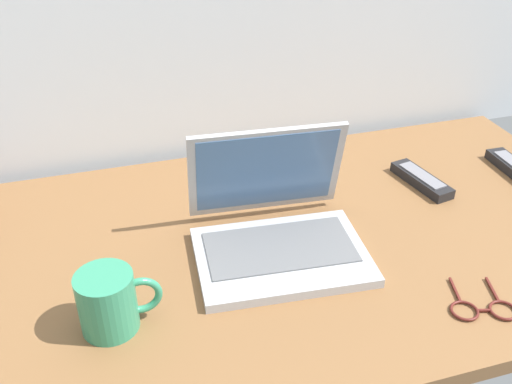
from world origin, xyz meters
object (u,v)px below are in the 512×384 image
object	(u,v)px
laptop	(276,226)
eyeglasses	(483,309)
coffee_mug	(109,301)
remote_control_near	(421,180)

from	to	relation	value
laptop	eyeglasses	distance (m)	0.38
laptop	eyeglasses	bearing A→B (deg)	-44.35
eyeglasses	coffee_mug	bearing A→B (deg)	166.54
coffee_mug	laptop	bearing A→B (deg)	21.73
eyeglasses	remote_control_near	bearing A→B (deg)	74.19
coffee_mug	remote_control_near	size ratio (longest dim) A/B	0.79
coffee_mug	eyeglasses	bearing A→B (deg)	-13.46
coffee_mug	remote_control_near	bearing A→B (deg)	19.33
laptop	coffee_mug	xyz separation A→B (m)	(-0.31, -0.13, 0.01)
remote_control_near	eyeglasses	size ratio (longest dim) A/B	1.33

